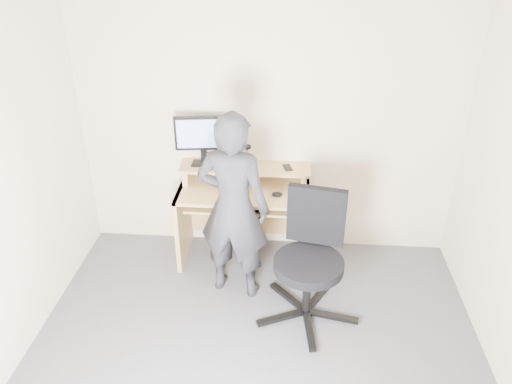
# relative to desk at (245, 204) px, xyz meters

# --- Properties ---
(ground) EXTENTS (3.50, 3.50, 0.00)m
(ground) POSITION_rel_desk_xyz_m (0.20, -1.53, -0.55)
(ground) COLOR #49494E
(ground) RESTS_ON ground
(back_wall) EXTENTS (3.50, 0.02, 2.50)m
(back_wall) POSITION_rel_desk_xyz_m (0.20, 0.22, 0.70)
(back_wall) COLOR beige
(back_wall) RESTS_ON ground
(ceiling) EXTENTS (3.50, 3.50, 0.02)m
(ceiling) POSITION_rel_desk_xyz_m (0.20, -1.53, 1.95)
(ceiling) COLOR white
(ceiling) RESTS_ON back_wall
(desk) EXTENTS (1.20, 0.60, 0.91)m
(desk) POSITION_rel_desk_xyz_m (0.00, 0.00, 0.00)
(desk) COLOR tan
(desk) RESTS_ON ground
(monitor) EXTENTS (0.50, 0.14, 0.47)m
(monitor) POSITION_rel_desk_xyz_m (-0.39, 0.08, 0.64)
(monitor) COLOR black
(monitor) RESTS_ON desk
(external_drive) EXTENTS (0.09, 0.14, 0.20)m
(external_drive) POSITION_rel_desk_xyz_m (-0.17, 0.10, 0.46)
(external_drive) COLOR black
(external_drive) RESTS_ON desk
(travel_mug) EXTENTS (0.10, 0.10, 0.19)m
(travel_mug) POSITION_rel_desk_xyz_m (0.01, 0.07, 0.46)
(travel_mug) COLOR #B3B3B8
(travel_mug) RESTS_ON desk
(smartphone) EXTENTS (0.10, 0.14, 0.01)m
(smartphone) POSITION_rel_desk_xyz_m (0.39, 0.07, 0.37)
(smartphone) COLOR black
(smartphone) RESTS_ON desk
(charger) EXTENTS (0.05, 0.05, 0.03)m
(charger) POSITION_rel_desk_xyz_m (-0.23, -0.02, 0.38)
(charger) COLOR black
(charger) RESTS_ON desk
(headphones) EXTENTS (0.18, 0.18, 0.06)m
(headphones) POSITION_rel_desk_xyz_m (-0.12, 0.13, 0.37)
(headphones) COLOR silver
(headphones) RESTS_ON desk
(keyboard) EXTENTS (0.49, 0.35, 0.03)m
(keyboard) POSITION_rel_desk_xyz_m (0.01, -0.17, 0.12)
(keyboard) COLOR black
(keyboard) RESTS_ON desk
(mouse) EXTENTS (0.11, 0.09, 0.04)m
(mouse) POSITION_rel_desk_xyz_m (0.31, -0.18, 0.22)
(mouse) COLOR black
(mouse) RESTS_ON desk
(office_chair) EXTENTS (0.84, 0.83, 1.06)m
(office_chair) POSITION_rel_desk_xyz_m (0.61, -0.78, 0.03)
(office_chair) COLOR black
(office_chair) RESTS_ON ground
(person) EXTENTS (0.68, 0.52, 1.67)m
(person) POSITION_rel_desk_xyz_m (-0.04, -0.55, 0.29)
(person) COLOR black
(person) RESTS_ON ground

